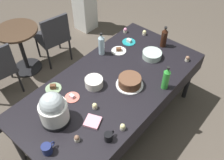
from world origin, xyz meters
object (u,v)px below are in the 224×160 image
dessert_plate_teal (129,42)px  maroon_chair_right (53,35)px  dessert_plate_sage (53,88)px  soda_bottle_cola (164,37)px  glass_salad_bowl (152,55)px  soda_bottle_water (101,44)px  slow_cooker (53,109)px  cupcake_berry (187,59)px  dessert_plate_white (119,50)px  cupcake_cocoa (125,30)px  ceramic_snack_bowl (94,82)px  soda_bottle_lime_soda (166,78)px  frosted_layer_cake (130,82)px  coffee_mug_navy (47,149)px  cupcake_rose (123,127)px  round_cafe_table (20,42)px  cupcake_mint (144,33)px  cupcake_vanilla (95,106)px  potluck_table (112,87)px  coffee_mug_black (108,137)px  cupcake_lemon (77,138)px

dessert_plate_teal → maroon_chair_right: size_ratio=0.20×
dessert_plate_sage → soda_bottle_cola: 1.46m
glass_salad_bowl → soda_bottle_water: bearing=123.5°
slow_cooker → cupcake_berry: size_ratio=5.18×
dessert_plate_white → cupcake_cocoa: cupcake_cocoa is taller
glass_salad_bowl → ceramic_snack_bowl: ceramic_snack_bowl is taller
ceramic_snack_bowl → soda_bottle_lime_soda: size_ratio=0.67×
frosted_layer_cake → coffee_mug_navy: (-1.07, 0.05, -0.01)m
dessert_plate_white → cupcake_rose: bearing=-139.0°
round_cafe_table → soda_bottle_cola: bearing=-61.4°
cupcake_mint → soda_bottle_cola: bearing=-98.7°
dessert_plate_teal → dessert_plate_white: dessert_plate_teal is taller
cupcake_vanilla → round_cafe_table: cupcake_vanilla is taller
dessert_plate_sage → soda_bottle_cola: size_ratio=0.61×
dessert_plate_sage → cupcake_berry: bearing=-32.9°
cupcake_berry → potluck_table: bearing=153.2°
dessert_plate_teal → coffee_mug_black: bearing=-149.5°
potluck_table → soda_bottle_water: size_ratio=7.57×
dessert_plate_teal → soda_bottle_cola: bearing=-59.8°
cupcake_vanilla → round_cafe_table: (0.32, 1.80, -0.28)m
slow_cooker → coffee_mug_navy: bearing=-143.0°
slow_cooker → soda_bottle_cola: 1.63m
soda_bottle_water → round_cafe_table: (-0.36, 1.29, -0.39)m
maroon_chair_right → dessert_plate_teal: bearing=-75.0°
slow_cooker → cupcake_mint: (1.67, 0.17, -0.13)m
frosted_layer_cake → soda_bottle_water: 0.63m
ceramic_snack_bowl → dessert_plate_white: 0.65m
dessert_plate_sage → soda_bottle_water: 0.78m
frosted_layer_cake → dessert_plate_white: (0.38, 0.46, -0.04)m
glass_salad_bowl → dessert_plate_sage: 1.21m
cupcake_mint → cupcake_vanilla: size_ratio=1.00×
cupcake_cocoa → cupcake_rose: size_ratio=1.00×
potluck_table → maroon_chair_right: (0.38, 1.49, -0.20)m
coffee_mug_black → maroon_chair_right: maroon_chair_right is taller
dessert_plate_white → cupcake_rose: 1.14m
cupcake_mint → cupcake_cocoa: size_ratio=1.00×
slow_cooker → coffee_mug_black: size_ratio=3.08×
dessert_plate_teal → soda_bottle_cola: soda_bottle_cola is taller
dessert_plate_teal → cupcake_rose: size_ratio=2.50×
cupcake_lemon → coffee_mug_navy: bearing=154.8°
cupcake_berry → soda_bottle_cola: soda_bottle_cola is taller
cupcake_vanilla → soda_bottle_lime_soda: (0.68, -0.37, 0.10)m
ceramic_snack_bowl → dessert_plate_teal: bearing=12.4°
frosted_layer_cake → soda_bottle_cola: size_ratio=1.05×
soda_bottle_cola → maroon_chair_right: size_ratio=0.33×
maroon_chair_right → soda_bottle_cola: bearing=-71.1°
soda_bottle_lime_soda → round_cafe_table: size_ratio=0.40×
cupcake_berry → soda_bottle_lime_soda: 0.55m
glass_salad_bowl → cupcake_berry: size_ratio=3.39×
frosted_layer_cake → round_cafe_table: (-0.15, 1.87, -0.30)m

